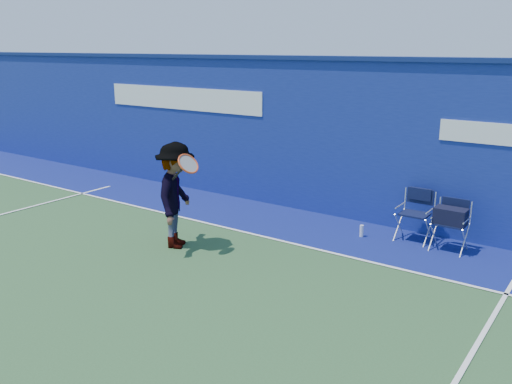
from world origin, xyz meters
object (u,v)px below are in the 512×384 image
Objects in this scene: directors_chair_left at (414,224)px; directors_chair_right at (450,230)px; tennis_player at (176,195)px; water_bottle at (362,231)px.

directors_chair_right is (0.64, -0.15, 0.06)m from directors_chair_left.
directors_chair_left is 0.50× the size of tennis_player.
tennis_player is (-3.15, -2.56, 0.59)m from directors_chair_left.
water_bottle is (-0.80, -0.37, -0.19)m from directors_chair_left.
directors_chair_right is 4.52m from tennis_player.
directors_chair_right reaches higher than water_bottle.
tennis_player reaches higher than directors_chair_right.
directors_chair_left is 1.05× the size of directors_chair_right.
water_bottle is at bearing -171.39° from directors_chair_right.
tennis_player is at bearing -147.54° from directors_chair_right.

